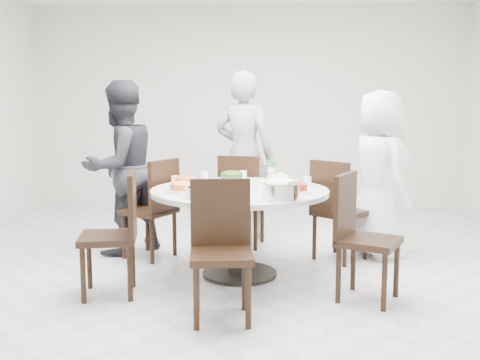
{
  "coord_description": "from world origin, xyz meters",
  "views": [
    {
      "loc": [
        0.31,
        -4.9,
        1.48
      ],
      "look_at": [
        0.06,
        -0.18,
        0.82
      ],
      "focal_mm": 42.0,
      "sensor_mm": 36.0,
      "label": 1
    }
  ],
  "objects_px": {
    "diner_left": "(120,168)",
    "diner_right": "(379,175)",
    "chair_ne": "(341,210)",
    "chair_se": "(369,238)",
    "chair_n": "(243,200)",
    "rice_bowl": "(281,191)",
    "beverage_bottle": "(272,168)",
    "diner_middle": "(244,154)",
    "chair_sw": "(108,235)",
    "chair_nw": "(149,208)",
    "soup_bowl": "(202,192)",
    "chair_s": "(221,252)",
    "dining_table": "(240,232)"
  },
  "relations": [
    {
      "from": "diner_left",
      "to": "beverage_bottle",
      "type": "height_order",
      "value": "diner_left"
    },
    {
      "from": "dining_table",
      "to": "rice_bowl",
      "type": "xyz_separation_m",
      "value": [
        0.34,
        -0.48,
        0.44
      ]
    },
    {
      "from": "diner_right",
      "to": "soup_bowl",
      "type": "xyz_separation_m",
      "value": [
        -1.56,
        -1.09,
        -0.01
      ]
    },
    {
      "from": "chair_sw",
      "to": "chair_s",
      "type": "distance_m",
      "value": 1.02
    },
    {
      "from": "chair_ne",
      "to": "chair_n",
      "type": "distance_m",
      "value": 1.05
    },
    {
      "from": "chair_ne",
      "to": "chair_n",
      "type": "xyz_separation_m",
      "value": [
        -0.94,
        0.48,
        0.0
      ]
    },
    {
      "from": "chair_n",
      "to": "diner_middle",
      "type": "xyz_separation_m",
      "value": [
        -0.01,
        0.44,
        0.43
      ]
    },
    {
      "from": "soup_bowl",
      "to": "chair_se",
      "type": "bearing_deg",
      "value": -6.17
    },
    {
      "from": "chair_sw",
      "to": "diner_right",
      "type": "xyz_separation_m",
      "value": [
        2.27,
        1.22,
        0.32
      ]
    },
    {
      "from": "chair_n",
      "to": "rice_bowl",
      "type": "xyz_separation_m",
      "value": [
        0.36,
        -1.49,
        0.34
      ]
    },
    {
      "from": "dining_table",
      "to": "chair_se",
      "type": "bearing_deg",
      "value": -29.21
    },
    {
      "from": "chair_se",
      "to": "soup_bowl",
      "type": "height_order",
      "value": "chair_se"
    },
    {
      "from": "soup_bowl",
      "to": "dining_table",
      "type": "bearing_deg",
      "value": 56.97
    },
    {
      "from": "diner_right",
      "to": "beverage_bottle",
      "type": "xyz_separation_m",
      "value": [
        -1.02,
        -0.15,
        0.07
      ]
    },
    {
      "from": "diner_right",
      "to": "diner_left",
      "type": "relative_size",
      "value": 0.94
    },
    {
      "from": "chair_sw",
      "to": "chair_se",
      "type": "xyz_separation_m",
      "value": [
        1.97,
        -0.01,
        0.0
      ]
    },
    {
      "from": "chair_se",
      "to": "soup_bowl",
      "type": "xyz_separation_m",
      "value": [
        -1.26,
        0.14,
        0.31
      ]
    },
    {
      "from": "chair_s",
      "to": "diner_right",
      "type": "distance_m",
      "value": 2.18
    },
    {
      "from": "chair_sw",
      "to": "chair_se",
      "type": "relative_size",
      "value": 1.0
    },
    {
      "from": "diner_right",
      "to": "chair_ne",
      "type": "bearing_deg",
      "value": 89.15
    },
    {
      "from": "chair_nw",
      "to": "soup_bowl",
      "type": "relative_size",
      "value": 3.73
    },
    {
      "from": "chair_se",
      "to": "diner_right",
      "type": "relative_size",
      "value": 0.6
    },
    {
      "from": "chair_nw",
      "to": "rice_bowl",
      "type": "distance_m",
      "value": 1.62
    },
    {
      "from": "chair_sw",
      "to": "soup_bowl",
      "type": "height_order",
      "value": "chair_sw"
    },
    {
      "from": "chair_n",
      "to": "rice_bowl",
      "type": "bearing_deg",
      "value": 114.18
    },
    {
      "from": "chair_sw",
      "to": "diner_right",
      "type": "relative_size",
      "value": 0.6
    },
    {
      "from": "chair_ne",
      "to": "chair_sw",
      "type": "xyz_separation_m",
      "value": [
        -1.9,
        -1.08,
        0.0
      ]
    },
    {
      "from": "diner_middle",
      "to": "chair_sw",
      "type": "bearing_deg",
      "value": 84.96
    },
    {
      "from": "chair_s",
      "to": "rice_bowl",
      "type": "bearing_deg",
      "value": 44.97
    },
    {
      "from": "chair_ne",
      "to": "soup_bowl",
      "type": "height_order",
      "value": "chair_ne"
    },
    {
      "from": "diner_right",
      "to": "diner_middle",
      "type": "relative_size",
      "value": 0.88
    },
    {
      "from": "rice_bowl",
      "to": "soup_bowl",
      "type": "bearing_deg",
      "value": 174.04
    },
    {
      "from": "chair_sw",
      "to": "beverage_bottle",
      "type": "distance_m",
      "value": 1.69
    },
    {
      "from": "chair_se",
      "to": "chair_sw",
      "type": "bearing_deg",
      "value": 116.27
    },
    {
      "from": "chair_nw",
      "to": "diner_middle",
      "type": "xyz_separation_m",
      "value": [
        0.86,
        0.93,
        0.43
      ]
    },
    {
      "from": "rice_bowl",
      "to": "chair_s",
      "type": "bearing_deg",
      "value": -128.22
    },
    {
      "from": "diner_left",
      "to": "diner_right",
      "type": "bearing_deg",
      "value": 126.53
    },
    {
      "from": "chair_nw",
      "to": "rice_bowl",
      "type": "xyz_separation_m",
      "value": [
        1.23,
        -1.0,
        0.34
      ]
    },
    {
      "from": "chair_sw",
      "to": "soup_bowl",
      "type": "xyz_separation_m",
      "value": [
        0.71,
        0.13,
        0.31
      ]
    },
    {
      "from": "chair_ne",
      "to": "diner_middle",
      "type": "distance_m",
      "value": 1.39
    },
    {
      "from": "rice_bowl",
      "to": "beverage_bottle",
      "type": "height_order",
      "value": "beverage_bottle"
    },
    {
      "from": "diner_left",
      "to": "diner_middle",
      "type": "bearing_deg",
      "value": 160.07
    },
    {
      "from": "chair_se",
      "to": "diner_right",
      "type": "distance_m",
      "value": 1.3
    },
    {
      "from": "chair_ne",
      "to": "chair_se",
      "type": "bearing_deg",
      "value": 135.3
    },
    {
      "from": "chair_nw",
      "to": "chair_s",
      "type": "height_order",
      "value": "same"
    },
    {
      "from": "chair_nw",
      "to": "rice_bowl",
      "type": "relative_size",
      "value": 3.35
    },
    {
      "from": "dining_table",
      "to": "diner_middle",
      "type": "relative_size",
      "value": 0.83
    },
    {
      "from": "chair_s",
      "to": "diner_middle",
      "type": "bearing_deg",
      "value": 82.24
    },
    {
      "from": "chair_ne",
      "to": "beverage_bottle",
      "type": "distance_m",
      "value": 0.76
    },
    {
      "from": "diner_left",
      "to": "dining_table",
      "type": "bearing_deg",
      "value": 97.17
    }
  ]
}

